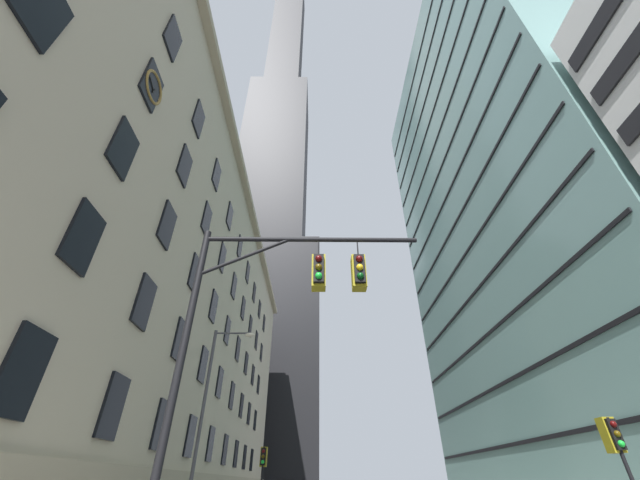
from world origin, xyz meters
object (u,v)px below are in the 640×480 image
at_px(traffic_signal_mast, 283,303).
at_px(traffic_light_near_right, 615,441).
at_px(street_lamppost, 211,398).
at_px(traffic_light_far_left, 263,460).

height_order(traffic_signal_mast, traffic_light_near_right, traffic_signal_mast).
xyz_separation_m(traffic_light_near_right, street_lamppost, (-15.28, 7.05, 2.56)).
xyz_separation_m(traffic_signal_mast, traffic_light_near_right, (10.68, 4.20, -2.92)).
bearing_deg(traffic_light_far_left, traffic_light_near_right, -43.43).
relative_size(traffic_signal_mast, traffic_light_far_left, 2.34).
bearing_deg(traffic_light_near_right, traffic_signal_mast, -158.53).
relative_size(traffic_light_near_right, traffic_light_far_left, 0.99).
distance_m(traffic_light_near_right, traffic_light_far_left, 17.79).
distance_m(traffic_signal_mast, street_lamppost, 12.16).
height_order(traffic_light_far_left, street_lamppost, street_lamppost).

